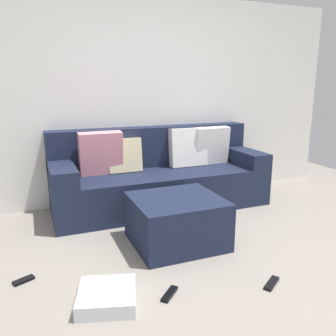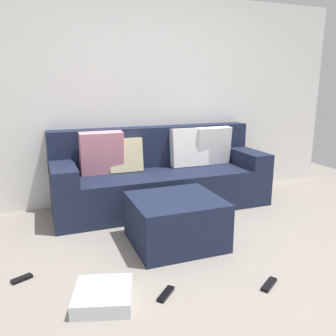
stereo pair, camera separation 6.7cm
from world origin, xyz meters
name	(u,v)px [view 1 (the left image)]	position (x,y,z in m)	size (l,w,h in m)	color
ground_plane	(232,278)	(0.00, 0.00, 0.00)	(6.84, 6.84, 0.00)	gray
wall_back	(142,100)	(0.00, 2.11, 1.21)	(5.26, 0.10, 2.42)	silver
couch_sectional	(159,176)	(0.07, 1.71, 0.35)	(2.44, 0.84, 0.90)	#192138
ottoman	(177,221)	(-0.15, 0.70, 0.21)	(0.77, 0.71, 0.43)	#192138
storage_bin	(107,297)	(-0.92, 0.05, 0.05)	(0.37, 0.37, 0.10)	silver
remote_near_ottoman	(272,283)	(0.22, -0.18, 0.01)	(0.19, 0.05, 0.02)	black
remote_by_storage_bin	(170,294)	(-0.51, -0.03, 0.01)	(0.18, 0.05, 0.02)	black
remote_under_side_table	(24,280)	(-1.43, 0.53, 0.01)	(0.15, 0.06, 0.02)	black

